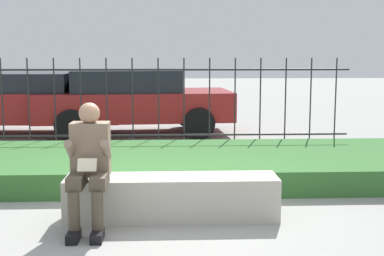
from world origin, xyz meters
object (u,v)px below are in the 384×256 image
Objects in this scene: person_seated_reader at (89,161)px; car_parked_left at (26,101)px; stone_bench at (172,200)px; car_parked_center at (133,100)px.

car_parked_left reaches higher than person_seated_reader.
person_seated_reader is 0.30× the size of car_parked_left.
person_seated_reader is (-0.81, -0.28, 0.48)m from stone_bench.
car_parked_center is (-0.79, 5.93, 0.54)m from stone_bench.
car_parked_left is at bearing 174.01° from car_parked_center.
person_seated_reader is at bearing -68.68° from car_parked_left.
car_parked_center is at bearing 0.20° from car_parked_left.
stone_bench is 0.99m from person_seated_reader.
person_seated_reader is 6.66m from car_parked_left.
stone_bench is 6.01m from car_parked_center.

